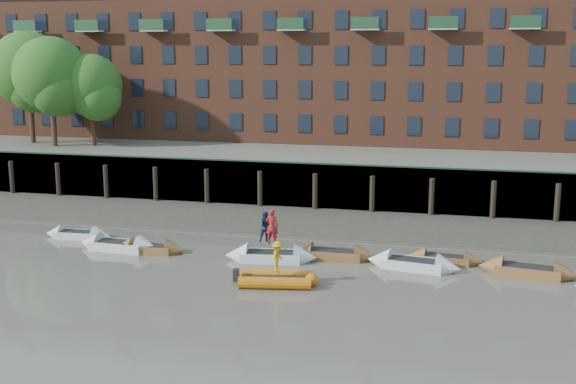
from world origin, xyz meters
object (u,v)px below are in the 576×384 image
(person_rower_b, at_px, (266,227))
(person_rib_crew, at_px, (278,257))
(rowboat_2, at_px, (149,249))
(rowboat_6, at_px, (445,259))
(rib_tender, at_px, (279,279))
(rowboat_4, at_px, (333,254))
(rowboat_1, at_px, (119,246))
(person_rower_a, at_px, (272,227))
(rowboat_0, at_px, (78,235))
(rowboat_3, at_px, (271,256))
(rowboat_5, at_px, (413,264))
(rowboat_7, at_px, (528,271))

(person_rower_b, bearing_deg, person_rib_crew, -96.00)
(rowboat_2, distance_m, rowboat_6, 16.11)
(rib_tender, bearing_deg, rowboat_4, 60.71)
(rowboat_1, bearing_deg, rib_tender, -17.18)
(rowboat_2, distance_m, rib_tender, 9.20)
(person_rower_a, bearing_deg, rowboat_2, -2.03)
(rib_tender, bearing_deg, person_rower_b, 103.81)
(rowboat_2, bearing_deg, person_rower_a, -3.67)
(rowboat_1, distance_m, rowboat_6, 17.95)
(rowboat_0, relative_size, rowboat_3, 0.81)
(rowboat_3, bearing_deg, person_rower_b, 143.55)
(rowboat_5, xyz_separation_m, person_rower_a, (-7.39, -0.49, 1.66))
(person_rower_a, bearing_deg, rowboat_7, -178.22)
(person_rower_a, bearing_deg, rowboat_1, -2.13)
(rowboat_0, height_order, rowboat_6, rowboat_0)
(rowboat_4, xyz_separation_m, rib_tender, (-1.75, -4.96, 0.04))
(rowboat_0, relative_size, person_rib_crew, 2.66)
(rowboat_1, bearing_deg, person_rib_crew, -17.59)
(rowboat_5, bearing_deg, rowboat_1, -169.80)
(rowboat_4, bearing_deg, person_rib_crew, -110.91)
(rowboat_3, xyz_separation_m, person_rower_b, (-0.30, 0.17, 1.55))
(person_rower_a, bearing_deg, person_rower_b, -34.34)
(rib_tender, bearing_deg, rowboat_3, 100.79)
(rowboat_2, height_order, rowboat_7, rowboat_7)
(rowboat_3, bearing_deg, rowboat_1, 171.98)
(person_rower_a, relative_size, person_rib_crew, 1.21)
(rib_tender, bearing_deg, rowboat_2, 146.13)
(rowboat_3, bearing_deg, rowboat_7, -5.06)
(rowboat_3, relative_size, rib_tender, 1.32)
(rowboat_0, distance_m, rowboat_6, 21.46)
(rowboat_6, bearing_deg, rowboat_7, -12.57)
(rowboat_7, distance_m, person_rower_a, 13.15)
(rowboat_2, bearing_deg, person_rower_b, -1.54)
(rowboat_5, bearing_deg, person_rib_crew, -136.50)
(rowboat_3, bearing_deg, rib_tender, -77.05)
(rowboat_3, height_order, rib_tender, rowboat_3)
(rowboat_4, relative_size, rowboat_6, 1.15)
(rowboat_2, xyz_separation_m, rowboat_4, (10.15, 1.22, 0.03))
(person_rower_a, xyz_separation_m, person_rib_crew, (1.28, -3.72, -0.52))
(rowboat_2, relative_size, person_rower_a, 2.22)
(rowboat_7, bearing_deg, rowboat_0, -173.93)
(rowboat_7, bearing_deg, rowboat_5, -169.00)
(rowboat_1, distance_m, person_rib_crew, 10.98)
(rowboat_2, relative_size, rowboat_6, 1.02)
(rowboat_2, xyz_separation_m, rowboat_5, (14.47, 0.39, 0.04))
(rowboat_7, xyz_separation_m, rib_tender, (-11.71, -4.34, 0.03))
(rib_tender, distance_m, person_rower_a, 4.21)
(person_rower_a, bearing_deg, rib_tender, 108.65)
(rowboat_0, xyz_separation_m, rowboat_4, (15.61, -0.64, 0.03))
(rowboat_0, distance_m, person_rib_crew, 14.98)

